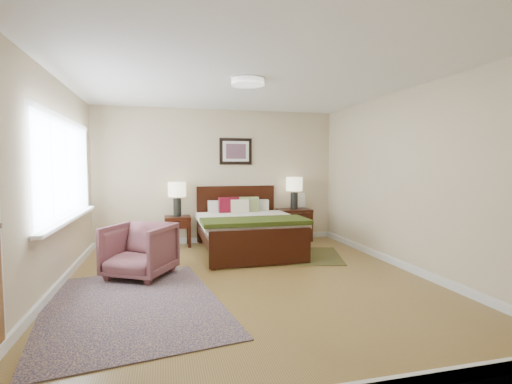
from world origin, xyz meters
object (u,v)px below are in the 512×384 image
bed (246,223)px  nightstand_left (178,223)px  lamp_right (294,187)px  armchair (140,250)px  nightstand_right (294,221)px  lamp_left (177,193)px  rug_persian (132,304)px

bed → nightstand_left: (-1.11, 0.70, -0.06)m
nightstand_left → bed: bearing=-32.5°
bed → lamp_right: 1.43m
lamp_right → armchair: bearing=-147.1°
nightstand_right → bed: bearing=-147.3°
lamp_left → lamp_right: size_ratio=1.00×
nightstand_left → armchair: size_ratio=0.70×
bed → lamp_right: lamp_right is taller
rug_persian → lamp_right: bearing=36.2°
nightstand_right → armchair: (-2.76, -1.77, -0.02)m
bed → rug_persian: (-1.67, -2.06, -0.48)m
lamp_left → rug_persian: 3.00m
armchair → nightstand_left: bearing=102.3°
armchair → rug_persian: size_ratio=0.32×
nightstand_left → lamp_right: 2.30m
nightstand_right → lamp_left: 2.29m
nightstand_right → lamp_left: size_ratio=1.01×
rug_persian → nightstand_left: bearing=69.6°
lamp_right → lamp_left: bearing=180.0°
nightstand_left → lamp_left: lamp_left is taller
nightstand_left → lamp_left: bearing=90.0°
nightstand_right → armchair: bearing=-147.3°
rug_persian → lamp_left: bearing=69.6°
nightstand_right → nightstand_left: bearing=-179.8°
bed → lamp_left: bearing=146.8°
lamp_left → lamp_right: (2.21, 0.00, 0.07)m
nightstand_left → rug_persian: (-0.56, -2.77, -0.42)m
lamp_left → lamp_right: 2.22m
bed → lamp_left: 1.41m
nightstand_left → nightstand_right: nightstand_right is taller
bed → nightstand_left: size_ratio=3.58×
bed → armchair: size_ratio=2.52×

